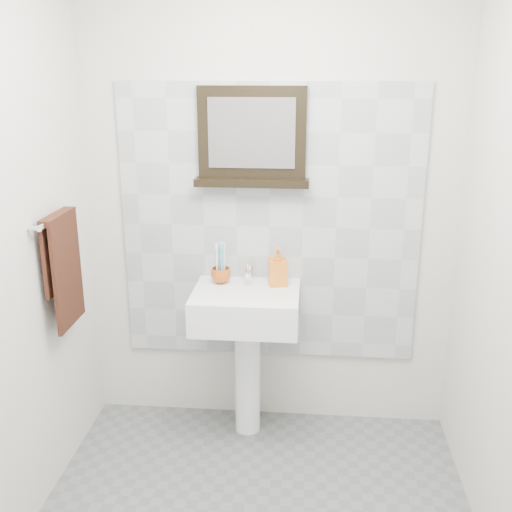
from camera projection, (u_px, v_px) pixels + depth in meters
The scene contains 10 objects.
back_wall at pixel (270, 208), 3.20m from camera, with size 2.00×0.01×2.50m, color beige.
front_wall at pixel (189, 471), 1.11m from camera, with size 2.00×0.01×2.50m, color beige.
splashback at pixel (269, 226), 3.22m from camera, with size 1.60×0.02×1.50m, color #A6AFB4.
pedestal_sink at pixel (246, 323), 3.16m from camera, with size 0.55×0.44×0.96m.
toothbrush_cup at pixel (221, 275), 3.20m from camera, with size 0.11×0.11×0.08m, color #AD4814.
toothbrushes at pixel (221, 261), 3.18m from camera, with size 0.05×0.04×0.21m.
soap_dispenser at pixel (278, 266), 3.16m from camera, with size 0.09×0.10×0.21m, color #D14B18.
framed_mirror at pixel (252, 139), 3.06m from camera, with size 0.59×0.11×0.50m.
towel_bar at pixel (57, 218), 2.76m from camera, with size 0.07×0.40×0.03m.
hand_towel at pixel (63, 261), 2.82m from camera, with size 0.06×0.30×0.55m.
Camera 1 is at (0.21, -2.02, 1.96)m, focal length 42.00 mm.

